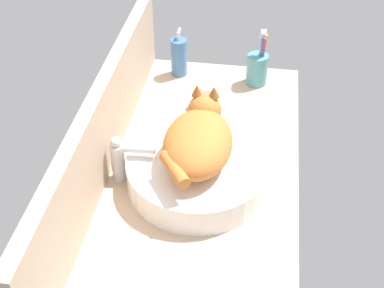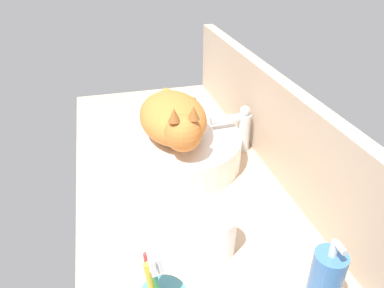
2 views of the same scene
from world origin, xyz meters
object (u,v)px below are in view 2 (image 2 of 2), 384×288
Objects in this scene: sink_basin at (174,148)px; soap_dispenser at (325,283)px; water_glass at (218,236)px; cat at (174,118)px; faucet at (240,127)px.

sink_basin is 53.34cm from soap_dispenser.
soap_dispenser is 21.36cm from water_glass.
soap_dispenser reaches higher than water_glass.
sink_basin is 9.76cm from cat.
soap_dispenser is (50.16, 13.48, -7.08)cm from cat.
soap_dispenser is (51.52, 13.55, 2.59)cm from sink_basin.
cat is at bearing -177.93° from water_glass.
soap_dispenser is (52.53, -5.81, -0.81)cm from faucet.
water_glass is (32.94, 1.19, -10.00)cm from cat.
water_glass is (-17.22, -12.29, -2.92)cm from soap_dispenser.
water_glass is (34.30, 1.26, -0.33)cm from sink_basin.
cat is 2.38× the size of faucet.
soap_dispenser is at bearing 14.74° from sink_basin.
cat is 3.92× the size of water_glass.
cat is 34.44cm from water_glass.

